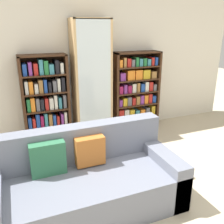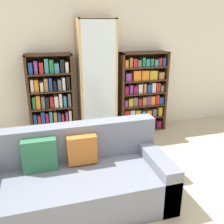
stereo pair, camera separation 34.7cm
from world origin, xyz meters
The scene contains 7 objects.
ground_plane centered at (0.00, 0.00, 0.00)m, with size 16.00×16.00×0.00m, color beige.
wall_back centered at (0.00, 2.46, 1.35)m, with size 6.13×0.06×2.70m.
couch centered at (-0.59, 0.45, 0.29)m, with size 2.02×0.90×0.85m.
bookshelf_left centered at (-0.71, 2.25, 0.72)m, with size 0.74×0.32×1.48m.
display_cabinet centered at (0.07, 2.24, 1.00)m, with size 0.64×0.36×2.02m.
bookshelf_right centered at (0.93, 2.25, 0.72)m, with size 0.88×0.32×1.46m.
wine_bottle centered at (0.69, 1.61, 0.14)m, with size 0.09×0.09×0.34m.
Camera 1 is at (-1.19, -1.78, 1.90)m, focal length 40.00 mm.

